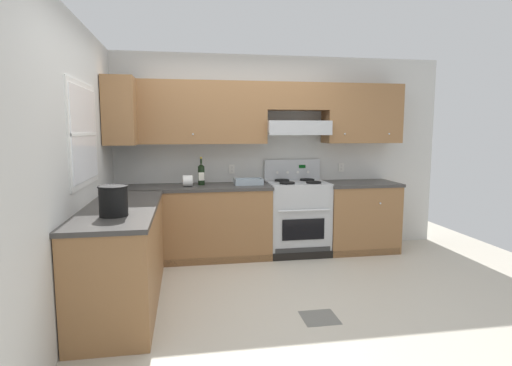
% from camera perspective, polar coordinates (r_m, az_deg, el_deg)
% --- Properties ---
extents(ground_plane, '(7.04, 7.04, 0.00)m').
position_cam_1_polar(ground_plane, '(4.16, 0.14, -15.06)').
color(ground_plane, beige).
extents(floor_accent_tile, '(0.30, 0.30, 0.01)m').
position_cam_1_polar(floor_accent_tile, '(3.72, 8.80, -17.94)').
color(floor_accent_tile, slate).
rests_on(floor_accent_tile, ground_plane).
extents(wall_back, '(4.68, 0.57, 2.55)m').
position_cam_1_polar(wall_back, '(5.43, 1.59, 6.19)').
color(wall_back, silver).
rests_on(wall_back, ground_plane).
extents(wall_left, '(0.47, 4.00, 2.55)m').
position_cam_1_polar(wall_left, '(4.13, -22.75, 3.39)').
color(wall_left, silver).
rests_on(wall_left, ground_plane).
extents(counter_back_run, '(3.60, 0.65, 0.91)m').
position_cam_1_polar(counter_back_run, '(5.22, -0.80, -5.23)').
color(counter_back_run, olive).
rests_on(counter_back_run, ground_plane).
extents(counter_left_run, '(0.63, 1.91, 0.91)m').
position_cam_1_polar(counter_left_run, '(4.00, -17.93, -9.52)').
color(counter_left_run, olive).
rests_on(counter_left_run, ground_plane).
extents(stove, '(0.76, 0.62, 1.20)m').
position_cam_1_polar(stove, '(5.35, 5.70, -4.65)').
color(stove, '#B7BABC').
rests_on(stove, ground_plane).
extents(wine_bottle, '(0.08, 0.08, 0.35)m').
position_cam_1_polar(wine_bottle, '(5.15, -7.60, 1.28)').
color(wine_bottle, black).
rests_on(wine_bottle, counter_back_run).
extents(bowl, '(0.35, 0.22, 0.07)m').
position_cam_1_polar(bowl, '(5.15, -1.06, 0.06)').
color(bowl, '#9EADB7').
rests_on(bowl, counter_back_run).
extents(bucket, '(0.23, 0.23, 0.24)m').
position_cam_1_polar(bucket, '(3.44, -19.17, -2.26)').
color(bucket, black).
rests_on(bucket, counter_left_run).
extents(paper_towel_roll, '(0.12, 0.14, 0.14)m').
position_cam_1_polar(paper_towel_roll, '(5.04, -9.45, 0.30)').
color(paper_towel_roll, white).
rests_on(paper_towel_roll, counter_back_run).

